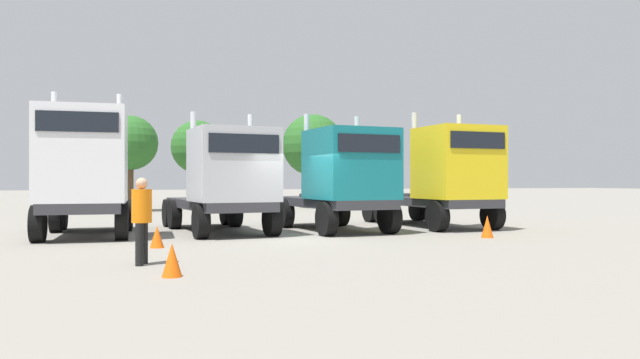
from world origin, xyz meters
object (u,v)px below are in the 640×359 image
(semi_truck_yellow, at_px, (446,177))
(traffic_cone_far, at_px, (487,227))
(semi_truck_silver, at_px, (226,180))
(semi_truck_white, at_px, (84,171))
(traffic_cone_mid, at_px, (172,260))
(visitor_in_hivis, at_px, (142,214))
(traffic_cone_near, at_px, (157,237))
(semi_truck_teal, at_px, (342,178))

(semi_truck_yellow, distance_m, traffic_cone_far, 3.92)
(semi_truck_silver, relative_size, semi_truck_yellow, 1.03)
(semi_truck_white, xyz_separation_m, semi_truck_yellow, (12.06, 0.04, -0.15))
(traffic_cone_mid, bearing_deg, semi_truck_silver, 74.83)
(visitor_in_hivis, height_order, traffic_cone_near, visitor_in_hivis)
(semi_truck_white, bearing_deg, traffic_cone_far, 74.94)
(visitor_in_hivis, bearing_deg, semi_truck_teal, -116.90)
(semi_truck_yellow, xyz_separation_m, traffic_cone_near, (-10.14, -3.39, -1.56))
(semi_truck_yellow, bearing_deg, traffic_cone_far, -13.26)
(traffic_cone_far, bearing_deg, semi_truck_silver, 153.86)
(visitor_in_hivis, distance_m, traffic_cone_near, 3.26)
(semi_truck_silver, distance_m, semi_truck_yellow, 7.85)
(visitor_in_hivis, distance_m, traffic_cone_far, 10.41)
(semi_truck_yellow, bearing_deg, semi_truck_teal, -88.56)
(semi_truck_white, height_order, visitor_in_hivis, semi_truck_white)
(semi_truck_silver, height_order, visitor_in_hivis, semi_truck_silver)
(visitor_in_hivis, height_order, traffic_cone_mid, visitor_in_hivis)
(semi_truck_teal, height_order, visitor_in_hivis, semi_truck_teal)
(semi_truck_silver, relative_size, semi_truck_teal, 1.06)
(semi_truck_silver, height_order, semi_truck_yellow, semi_truck_yellow)
(semi_truck_silver, relative_size, visitor_in_hivis, 3.78)
(visitor_in_hivis, bearing_deg, semi_truck_white, -57.60)
(semi_truck_teal, xyz_separation_m, semi_truck_yellow, (4.06, 0.33, 0.06))
(semi_truck_silver, bearing_deg, semi_truck_teal, 78.71)
(semi_truck_white, distance_m, traffic_cone_mid, 8.65)
(semi_truck_teal, xyz_separation_m, visitor_in_hivis, (-6.52, -6.21, -0.76))
(semi_truck_teal, relative_size, semi_truck_yellow, 0.97)
(semi_truck_yellow, bearing_deg, semi_truck_silver, -93.16)
(traffic_cone_far, bearing_deg, visitor_in_hivis, -163.30)
(semi_truck_white, bearing_deg, traffic_cone_near, 31.95)
(semi_truck_teal, xyz_separation_m, traffic_cone_far, (3.43, -3.23, -1.45))
(semi_truck_yellow, distance_m, traffic_cone_near, 10.80)
(semi_truck_white, bearing_deg, semi_truck_yellow, 92.23)
(semi_truck_white, height_order, semi_truck_silver, semi_truck_white)
(semi_truck_silver, height_order, traffic_cone_mid, semi_truck_silver)
(semi_truck_silver, relative_size, traffic_cone_mid, 11.05)
(semi_truck_white, bearing_deg, semi_truck_silver, 92.46)
(traffic_cone_mid, bearing_deg, semi_truck_white, 103.40)
(traffic_cone_far, bearing_deg, traffic_cone_near, 179.01)
(semi_truck_silver, xyz_separation_m, semi_truck_yellow, (7.85, 0.01, 0.13))
(semi_truck_yellow, height_order, traffic_cone_far, semi_truck_yellow)
(semi_truck_silver, distance_m, visitor_in_hivis, 7.11)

